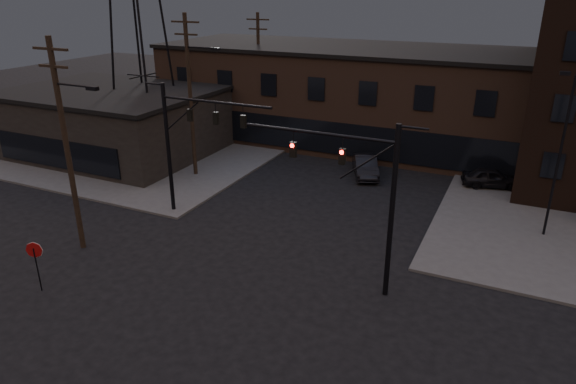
# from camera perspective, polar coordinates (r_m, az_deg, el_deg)

# --- Properties ---
(ground) EXTENTS (140.00, 140.00, 0.00)m
(ground) POSITION_cam_1_polar(r_m,az_deg,el_deg) (23.14, -8.53, -12.90)
(ground) COLOR black
(ground) RESTS_ON ground
(sidewalk_nw) EXTENTS (30.00, 30.00, 0.15)m
(sidewalk_nw) POSITION_cam_1_polar(r_m,az_deg,el_deg) (51.68, -15.65, 6.49)
(sidewalk_nw) COLOR #474744
(sidewalk_nw) RESTS_ON ground
(building_row) EXTENTS (40.00, 12.00, 8.00)m
(building_row) POSITION_cam_1_polar(r_m,az_deg,el_deg) (45.83, 10.99, 10.05)
(building_row) COLOR #51382B
(building_row) RESTS_ON ground
(building_left) EXTENTS (16.00, 12.00, 5.00)m
(building_left) POSITION_cam_1_polar(r_m,az_deg,el_deg) (45.50, -18.88, 7.25)
(building_left) COLOR black
(building_left) RESTS_ON ground
(traffic_signal_near) EXTENTS (7.12, 0.24, 8.00)m
(traffic_signal_near) POSITION_cam_1_polar(r_m,az_deg,el_deg) (22.38, 8.79, 0.19)
(traffic_signal_near) COLOR black
(traffic_signal_near) RESTS_ON ground
(traffic_signal_far) EXTENTS (7.12, 0.24, 8.00)m
(traffic_signal_far) POSITION_cam_1_polar(r_m,az_deg,el_deg) (30.58, -11.40, 6.11)
(traffic_signal_far) COLOR black
(traffic_signal_far) RESTS_ON ground
(stop_sign) EXTENTS (0.72, 0.33, 2.48)m
(stop_sign) POSITION_cam_1_polar(r_m,az_deg,el_deg) (25.95, -26.31, -6.31)
(stop_sign) COLOR black
(stop_sign) RESTS_ON ground
(utility_pole_near) EXTENTS (3.70, 0.28, 11.00)m
(utility_pole_near) POSITION_cam_1_polar(r_m,az_deg,el_deg) (27.91, -23.36, 5.05)
(utility_pole_near) COLOR black
(utility_pole_near) RESTS_ON ground
(utility_pole_mid) EXTENTS (3.70, 0.28, 11.50)m
(utility_pole_mid) POSITION_cam_1_polar(r_m,az_deg,el_deg) (37.18, -10.74, 10.71)
(utility_pole_mid) COLOR black
(utility_pole_mid) RESTS_ON ground
(utility_pole_far) EXTENTS (2.20, 0.28, 11.00)m
(utility_pole_far) POSITION_cam_1_polar(r_m,az_deg,el_deg) (47.82, -3.26, 13.07)
(utility_pole_far) COLOR black
(utility_pole_far) RESTS_ON ground
(lot_light_a) EXTENTS (1.50, 0.28, 9.14)m
(lot_light_a) POSITION_cam_1_polar(r_m,az_deg,el_deg) (30.57, 28.18, 4.88)
(lot_light_a) COLOR black
(lot_light_a) RESTS_ON ground
(parked_car_lot_a) EXTENTS (4.22, 2.59, 1.34)m
(parked_car_lot_a) POSITION_cam_1_polar(r_m,az_deg,el_deg) (38.12, 21.68, 1.50)
(parked_car_lot_a) COLOR black
(parked_car_lot_a) RESTS_ON sidewalk_ne
(car_crossing) EXTENTS (3.28, 4.82, 1.50)m
(car_crossing) POSITION_cam_1_polar(r_m,az_deg,el_deg) (38.42, 8.59, 2.89)
(car_crossing) COLOR black
(car_crossing) RESTS_ON ground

